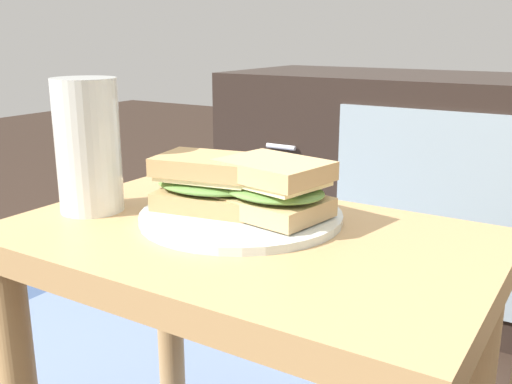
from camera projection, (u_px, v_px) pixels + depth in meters
side_table at (245, 304)px, 0.70m from camera, size 0.56×0.36×0.46m
tv_cabinet at (410, 186)px, 1.54m from camera, size 0.96×0.46×0.58m
area_rug at (176, 338)px, 1.34m from camera, size 1.09×0.83×0.01m
plate at (241, 216)px, 0.72m from camera, size 0.25×0.25×0.01m
sandwich_front at (210, 182)px, 0.72m from camera, size 0.15×0.11×0.07m
sandwich_back at (274, 188)px, 0.69m from camera, size 0.14×0.12×0.07m
beer_glass at (88, 147)px, 0.74m from camera, size 0.08×0.08×0.17m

